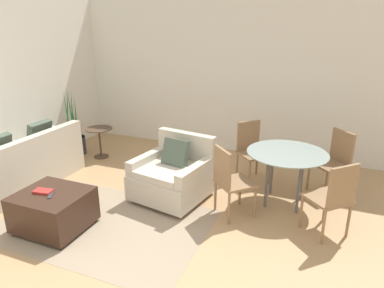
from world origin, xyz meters
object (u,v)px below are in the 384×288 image
(ottoman, at_px, (54,209))
(dining_chair_far_right, at_px, (335,158))
(couch, at_px, (19,168))
(dining_chair_near_left, at_px, (229,178))
(tv_remote_primary, at_px, (51,195))
(dining_table, at_px, (287,159))
(book_stack, at_px, (43,191))
(side_table, at_px, (99,137))
(potted_plant, at_px, (75,140))
(dining_chair_far_left, at_px, (251,147))
(armchair, at_px, (173,175))
(dining_chair_near_right, at_px, (334,195))

(ottoman, height_order, dining_chair_far_right, dining_chair_far_right)
(couch, height_order, dining_chair_near_left, dining_chair_near_left)
(tv_remote_primary, xyz_separation_m, dining_chair_far_right, (2.94, 2.26, 0.05))
(tv_remote_primary, height_order, dining_table, dining_table)
(couch, xyz_separation_m, book_stack, (1.18, -0.71, 0.18))
(side_table, bearing_deg, book_stack, -69.13)
(ottoman, relative_size, potted_plant, 0.63)
(book_stack, distance_m, dining_chair_far_left, 2.94)
(dining_chair_near_left, xyz_separation_m, dining_chair_far_right, (1.18, 1.18, 0.00))
(side_table, bearing_deg, armchair, -25.44)
(couch, xyz_separation_m, dining_chair_far_left, (3.08, 1.54, 0.23))
(dining_chair_near_left, bearing_deg, dining_chair_far_right, 45.00)
(dining_chair_near_left, bearing_deg, dining_table, 45.00)
(side_table, xyz_separation_m, dining_chair_near_left, (2.71, -1.07, 0.13))
(dining_chair_far_right, bearing_deg, ottoman, -143.29)
(dining_chair_near_left, bearing_deg, book_stack, -150.69)
(potted_plant, height_order, dining_table, potted_plant)
(dining_chair_far_left, bearing_deg, potted_plant, -177.39)
(armchair, xyz_separation_m, side_table, (-1.87, 0.89, 0.05))
(ottoman, height_order, dining_chair_far_left, dining_chair_far_left)
(dining_chair_far_right, bearing_deg, dining_chair_far_left, 180.00)
(dining_chair_far_left, distance_m, dining_chair_far_right, 1.18)
(side_table, height_order, dining_chair_far_right, dining_chair_far_right)
(dining_chair_near_right, bearing_deg, potted_plant, 166.86)
(ottoman, height_order, dining_table, dining_table)
(potted_plant, xyz_separation_m, dining_chair_near_left, (3.24, -1.03, 0.25))
(ottoman, bearing_deg, dining_chair_near_right, 19.28)
(tv_remote_primary, bearing_deg, ottoman, 130.70)
(dining_chair_near_right, xyz_separation_m, dining_chair_far_left, (-1.18, 1.18, 0.00))
(potted_plant, bearing_deg, dining_chair_far_left, 2.61)
(potted_plant, height_order, dining_chair_near_left, potted_plant)
(tv_remote_primary, relative_size, dining_chair_far_right, 0.19)
(side_table, bearing_deg, dining_table, -8.23)
(tv_remote_primary, relative_size, dining_chair_near_left, 0.19)
(book_stack, bearing_deg, dining_chair_near_right, 19.08)
(armchair, height_order, dining_chair_far_right, dining_chair_far_right)
(ottoman, bearing_deg, book_stack, -167.59)
(tv_remote_primary, height_order, potted_plant, potted_plant)
(potted_plant, height_order, dining_chair_near_right, potted_plant)
(ottoman, distance_m, side_table, 2.30)
(dining_chair_far_left, xyz_separation_m, dining_chair_far_right, (1.18, 0.00, 0.00))
(ottoman, relative_size, book_stack, 3.41)
(side_table, distance_m, dining_chair_near_right, 4.03)
(potted_plant, height_order, dining_chair_far_right, potted_plant)
(couch, relative_size, side_table, 3.45)
(book_stack, xyz_separation_m, side_table, (-0.81, 2.13, -0.09))
(armchair, bearing_deg, dining_chair_near_right, -5.04)
(book_stack, distance_m, dining_chair_far_right, 3.81)
(couch, distance_m, side_table, 1.47)
(dining_chair_far_left, bearing_deg, book_stack, -130.18)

